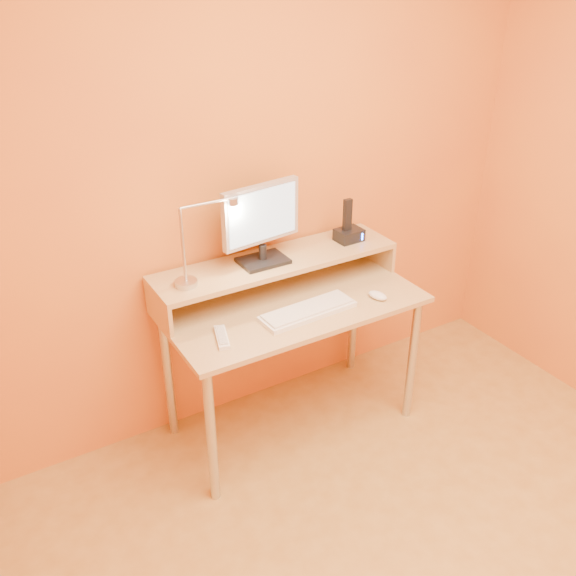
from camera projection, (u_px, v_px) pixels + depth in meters
wall_back at (257, 173)px, 2.88m from camera, size 3.00×0.04×2.50m
desk_leg_fl at (211, 437)px, 2.64m from camera, size 0.04×0.04×0.69m
desk_leg_fr at (412, 360)px, 3.13m from camera, size 0.04×0.04×0.69m
desk_leg_bl at (168, 376)px, 3.02m from camera, size 0.04×0.04×0.69m
desk_leg_br at (353, 316)px, 3.51m from camera, size 0.04×0.04×0.69m
desk_lower at (293, 305)px, 2.90m from camera, size 1.20×0.60×0.02m
shelf_riser_left at (158, 308)px, 2.71m from camera, size 0.02×0.30×0.14m
shelf_riser_right at (375, 250)px, 3.24m from camera, size 0.02×0.30×0.14m
desk_shelf at (276, 261)px, 2.94m from camera, size 1.20×0.30×0.02m
monitor_foot at (263, 261)px, 2.90m from camera, size 0.22×0.16×0.02m
monitor_neck at (263, 252)px, 2.88m from camera, size 0.04×0.04×0.07m
monitor_panel at (261, 214)px, 2.80m from camera, size 0.40×0.09×0.27m
monitor_back at (258, 212)px, 2.81m from camera, size 0.36×0.06×0.23m
monitor_screen at (263, 215)px, 2.78m from camera, size 0.36×0.05×0.24m
lamp_base at (186, 283)px, 2.70m from camera, size 0.10×0.10×0.02m
lamp_post at (183, 246)px, 2.61m from camera, size 0.01×0.01×0.33m
lamp_arm at (207, 203)px, 2.59m from camera, size 0.24×0.01×0.01m
lamp_head at (233, 201)px, 2.65m from camera, size 0.04×0.04×0.03m
lamp_bulb at (233, 205)px, 2.65m from camera, size 0.03×0.03×0.00m
phone_dock at (349, 235)px, 3.10m from camera, size 0.13×0.10×0.06m
phone_handset at (347, 215)px, 3.05m from camera, size 0.04×0.03×0.16m
phone_led at (362, 237)px, 3.09m from camera, size 0.01×0.00×0.04m
keyboard at (308, 311)px, 2.80m from camera, size 0.46×0.17×0.02m
mouse at (378, 295)px, 2.92m from camera, size 0.08×0.11×0.03m
remote_control at (222, 337)px, 2.62m from camera, size 0.09×0.18×0.02m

